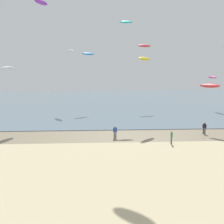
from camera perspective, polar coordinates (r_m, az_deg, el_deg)
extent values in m
cube|color=#84755B|center=(32.35, -1.04, -5.93)|extent=(120.00, 6.02, 0.01)
cube|color=slate|center=(69.65, -2.06, 2.79)|extent=(160.00, 70.00, 0.10)
cylinder|color=#4C4C56|center=(29.86, 14.42, -6.76)|extent=(0.16, 0.16, 0.88)
cylinder|color=#4C4C56|center=(29.65, 14.46, -6.88)|extent=(0.16, 0.16, 0.88)
cube|color=#338C4C|center=(29.56, 14.50, -5.45)|extent=(0.28, 0.39, 0.60)
sphere|color=beige|center=(29.45, 14.54, -4.66)|extent=(0.22, 0.22, 0.22)
cylinder|color=#338C4C|center=(29.80, 14.45, -5.42)|extent=(0.09, 0.09, 0.52)
cylinder|color=#338C4C|center=(29.34, 14.55, -5.67)|extent=(0.09, 0.09, 0.52)
cylinder|color=#4C4C56|center=(31.22, 0.57, -5.69)|extent=(0.16, 0.16, 0.88)
cylinder|color=#4C4C56|center=(31.29, 0.95, -5.66)|extent=(0.16, 0.16, 0.88)
cube|color=#2D4CA5|center=(31.06, 0.76, -4.36)|extent=(0.40, 0.30, 0.60)
sphere|color=tan|center=(30.96, 0.77, -3.61)|extent=(0.22, 0.22, 0.22)
cylinder|color=#2D4CA5|center=(31.00, 0.34, -4.49)|extent=(0.09, 0.09, 0.52)
cylinder|color=#2D4CA5|center=(31.15, 1.18, -4.42)|extent=(0.09, 0.09, 0.52)
cylinder|color=#383842|center=(35.82, 21.95, -4.37)|extent=(0.16, 0.16, 0.88)
cylinder|color=#383842|center=(35.89, 21.62, -4.32)|extent=(0.16, 0.16, 0.88)
cube|color=black|center=(35.69, 21.86, -3.19)|extent=(0.41, 0.41, 0.60)
sphere|color=brown|center=(35.60, 21.91, -2.53)|extent=(0.22, 0.22, 0.22)
cylinder|color=black|center=(35.63, 22.23, -3.32)|extent=(0.09, 0.09, 0.52)
cylinder|color=black|center=(35.77, 21.49, -3.22)|extent=(0.09, 0.09, 0.52)
ellipsoid|color=red|center=(37.45, 22.97, 6.02)|extent=(2.83, 2.92, 0.83)
ellipsoid|color=white|center=(45.20, -24.46, 9.76)|extent=(2.20, 3.81, 1.00)
ellipsoid|color=#19B2B7|center=(43.67, 3.46, 21.29)|extent=(2.46, 1.00, 0.65)
ellipsoid|color=#2384D1|center=(53.37, -5.90, 14.10)|extent=(3.15, 2.55, 0.74)
ellipsoid|color=white|center=(52.66, -10.44, 14.59)|extent=(2.53, 3.26, 0.64)
ellipsoid|color=#E54C99|center=(58.17, 23.49, 7.90)|extent=(1.21, 3.53, 0.65)
ellipsoid|color=red|center=(56.72, 7.96, 15.89)|extent=(3.45, 1.88, 0.90)
ellipsoid|color=purple|center=(48.77, -17.10, 24.46)|extent=(2.57, 3.68, 0.82)
ellipsoid|color=yellow|center=(37.84, 7.98, 12.90)|extent=(2.90, 2.94, 0.80)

